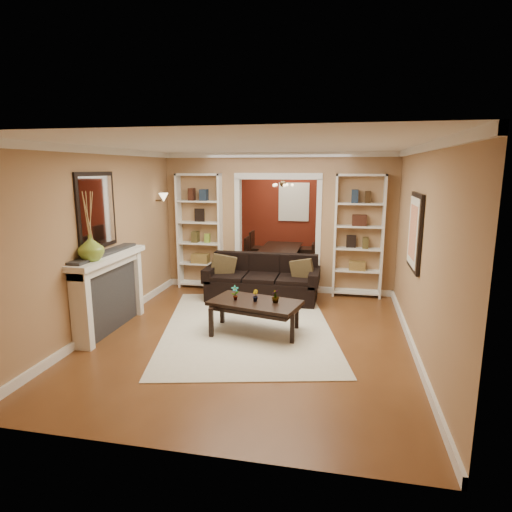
% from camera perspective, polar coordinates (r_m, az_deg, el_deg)
% --- Properties ---
extents(floor, '(8.00, 8.00, 0.00)m').
position_cam_1_polar(floor, '(7.57, 1.44, -6.87)').
color(floor, brown).
rests_on(floor, ground).
extents(ceiling, '(8.00, 8.00, 0.00)m').
position_cam_1_polar(ceiling, '(7.18, 1.55, 14.02)').
color(ceiling, white).
rests_on(ceiling, ground).
extents(wall_back, '(8.00, 0.00, 8.00)m').
position_cam_1_polar(wall_back, '(11.19, 5.09, 6.19)').
color(wall_back, '#A57D57').
rests_on(wall_back, ground).
extents(wall_front, '(8.00, 0.00, 8.00)m').
position_cam_1_polar(wall_front, '(3.47, -10.15, -6.13)').
color(wall_front, '#A57D57').
rests_on(wall_front, ground).
extents(wall_left, '(0.00, 8.00, 8.00)m').
position_cam_1_polar(wall_left, '(7.95, -14.71, 3.66)').
color(wall_left, '#A57D57').
rests_on(wall_left, ground).
extents(wall_right, '(0.00, 8.00, 8.00)m').
position_cam_1_polar(wall_right, '(7.22, 19.40, 2.60)').
color(wall_right, '#A57D57').
rests_on(wall_right, ground).
extents(partition_wall, '(4.50, 0.15, 2.70)m').
position_cam_1_polar(partition_wall, '(8.43, 2.92, 4.46)').
color(partition_wall, '#A57D57').
rests_on(partition_wall, floor).
extents(red_back_panel, '(4.44, 0.04, 2.64)m').
position_cam_1_polar(red_back_panel, '(11.16, 5.07, 6.02)').
color(red_back_panel, maroon).
rests_on(red_back_panel, floor).
extents(dining_window, '(0.78, 0.03, 0.98)m').
position_cam_1_polar(dining_window, '(11.10, 5.06, 7.19)').
color(dining_window, '#8CA5CC').
rests_on(dining_window, wall_back).
extents(area_rug, '(3.21, 3.96, 0.01)m').
position_cam_1_polar(area_rug, '(6.67, -1.10, -9.40)').
color(area_rug, beige).
rests_on(area_rug, floor).
extents(sofa, '(2.09, 0.90, 0.82)m').
position_cam_1_polar(sofa, '(7.90, 0.82, -2.97)').
color(sofa, black).
rests_on(sofa, floor).
extents(pillow_left, '(0.46, 0.26, 0.44)m').
position_cam_1_polar(pillow_left, '(8.00, -4.42, -1.25)').
color(pillow_left, brown).
rests_on(pillow_left, sofa).
extents(pillow_right, '(0.41, 0.18, 0.40)m').
position_cam_1_polar(pillow_right, '(7.74, 6.20, -1.90)').
color(pillow_right, brown).
rests_on(pillow_right, sofa).
extents(coffee_table, '(1.42, 0.98, 0.49)m').
position_cam_1_polar(coffee_table, '(6.37, -0.12, -8.14)').
color(coffee_table, black).
rests_on(coffee_table, floor).
extents(plant_left, '(0.14, 0.12, 0.22)m').
position_cam_1_polar(plant_left, '(6.32, -2.81, -4.93)').
color(plant_left, '#336626').
rests_on(plant_left, coffee_table).
extents(plant_center, '(0.11, 0.12, 0.17)m').
position_cam_1_polar(plant_center, '(6.26, -0.12, -5.29)').
color(plant_center, '#336626').
rests_on(plant_center, coffee_table).
extents(plant_right, '(0.14, 0.14, 0.19)m').
position_cam_1_polar(plant_right, '(6.21, 2.62, -5.36)').
color(plant_right, '#336626').
rests_on(plant_right, coffee_table).
extents(bookshelf_left, '(0.90, 0.30, 2.30)m').
position_cam_1_polar(bookshelf_left, '(8.66, -7.48, 3.23)').
color(bookshelf_left, white).
rests_on(bookshelf_left, floor).
extents(bookshelf_right, '(0.90, 0.30, 2.30)m').
position_cam_1_polar(bookshelf_right, '(8.20, 13.51, 2.54)').
color(bookshelf_right, white).
rests_on(bookshelf_right, floor).
extents(fireplace, '(0.32, 1.70, 1.16)m').
position_cam_1_polar(fireplace, '(6.74, -18.74, -4.67)').
color(fireplace, white).
rests_on(fireplace, floor).
extents(vase, '(0.39, 0.39, 0.36)m').
position_cam_1_polar(vase, '(6.22, -21.16, 1.04)').
color(vase, olive).
rests_on(vase, fireplace).
extents(mirror, '(0.03, 0.95, 1.10)m').
position_cam_1_polar(mirror, '(6.59, -20.49, 5.68)').
color(mirror, silver).
rests_on(mirror, wall_left).
extents(wall_sconce, '(0.18, 0.18, 0.22)m').
position_cam_1_polar(wall_sconce, '(8.36, -12.60, 7.44)').
color(wall_sconce, '#FFE0A5').
rests_on(wall_sconce, wall_left).
extents(framed_art, '(0.04, 0.85, 1.05)m').
position_cam_1_polar(framed_art, '(6.20, 20.37, 3.03)').
color(framed_art, black).
rests_on(framed_art, wall_right).
extents(dining_table, '(1.61, 0.90, 0.57)m').
position_cam_1_polar(dining_table, '(10.19, 3.47, -0.39)').
color(dining_table, black).
rests_on(dining_table, floor).
extents(dining_chair_nw, '(0.53, 0.53, 0.86)m').
position_cam_1_polar(dining_chair_nw, '(9.96, 0.10, 0.21)').
color(dining_chair_nw, black).
rests_on(dining_chair_nw, floor).
extents(dining_chair_ne, '(0.46, 0.46, 0.77)m').
position_cam_1_polar(dining_chair_ne, '(9.82, 6.41, -0.31)').
color(dining_chair_ne, black).
rests_on(dining_chair_ne, floor).
extents(dining_chair_sw, '(0.48, 0.48, 0.91)m').
position_cam_1_polar(dining_chair_sw, '(10.53, 0.75, 0.97)').
color(dining_chair_sw, black).
rests_on(dining_chair_sw, floor).
extents(dining_chair_se, '(0.56, 0.56, 0.95)m').
position_cam_1_polar(dining_chair_se, '(10.38, 6.72, 0.87)').
color(dining_chair_se, black).
rests_on(dining_chair_se, floor).
extents(chandelier, '(0.50, 0.50, 0.30)m').
position_cam_1_polar(chandelier, '(9.85, 4.29, 9.38)').
color(chandelier, '#3F2E1C').
rests_on(chandelier, ceiling).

